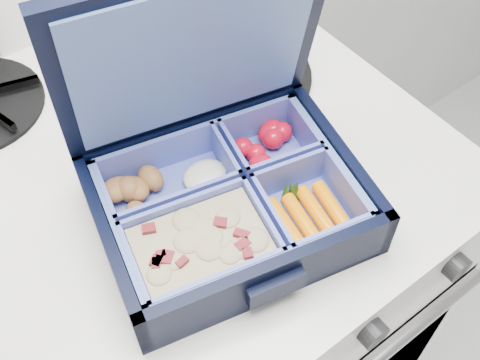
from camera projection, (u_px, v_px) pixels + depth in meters
stove at (178, 318)px, 1.03m from camera, size 0.60×0.60×0.90m
bento_box at (229, 203)px, 0.59m from camera, size 0.29×0.25×0.06m
burner_grate at (231, 69)px, 0.73m from camera, size 0.24×0.24×0.03m
fork at (191, 106)px, 0.71m from camera, size 0.16×0.13×0.01m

